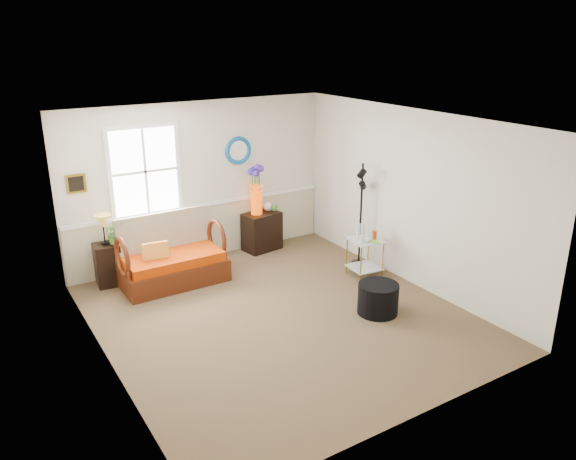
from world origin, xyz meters
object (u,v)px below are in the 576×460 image
side_table (365,258)px  ottoman (378,299)px  loveseat (171,251)px  cabinet (262,231)px  floor_lamp (361,215)px  lamp_stand (108,264)px

side_table → ottoman: side_table is taller
loveseat → cabinet: size_ratio=2.32×
loveseat → ottoman: size_ratio=2.82×
loveseat → side_table: bearing=-27.7°
floor_lamp → ottoman: floor_lamp is taller
ottoman → cabinet: bearing=93.4°
loveseat → floor_lamp: (2.85, -0.94, 0.34)m
side_table → ottoman: (-0.64, -1.06, -0.09)m
cabinet → floor_lamp: size_ratio=0.39×
cabinet → loveseat: bearing=-173.8°
loveseat → ottoman: (1.99, -2.42, -0.29)m
side_table → floor_lamp: floor_lamp is taller
cabinet → floor_lamp: (1.03, -1.41, 0.51)m
ottoman → lamp_stand: bearing=134.8°
side_table → floor_lamp: 0.72m
ottoman → floor_lamp: bearing=59.8°
side_table → loveseat: bearing=152.8°
loveseat → floor_lamp: size_ratio=0.92×
loveseat → floor_lamp: bearing=-18.8°
cabinet → ottoman: 2.89m
cabinet → floor_lamp: bearing=-62.0°
lamp_stand → ottoman: (2.83, -2.85, -0.11)m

